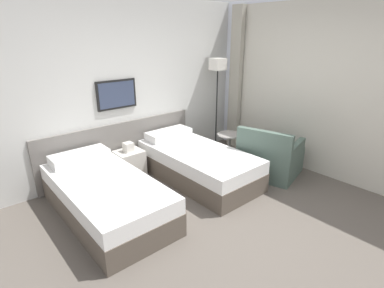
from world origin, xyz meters
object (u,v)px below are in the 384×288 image
at_px(bed_near_door, 105,196).
at_px(side_table, 229,144).
at_px(floor_lamp, 218,75).
at_px(bed_near_window, 197,163).
at_px(armchair, 270,159).
at_px(nightstand, 130,163).

relative_size(bed_near_door, side_table, 3.47).
height_order(floor_lamp, side_table, floor_lamp).
distance_m(bed_near_window, side_table, 0.78).
bearing_deg(armchair, bed_near_window, 41.88).
relative_size(floor_lamp, armchair, 1.69).
distance_m(bed_near_door, floor_lamp, 2.93).
height_order(bed_near_window, side_table, bed_near_window).
bearing_deg(side_table, bed_near_door, -179.22).
bearing_deg(armchair, bed_near_door, 60.61).
relative_size(bed_near_window, floor_lamp, 1.12).
distance_m(bed_near_window, armchair, 1.18).
height_order(bed_near_window, nightstand, bed_near_window).
height_order(floor_lamp, armchair, floor_lamp).
relative_size(floor_lamp, side_table, 3.09).
relative_size(side_table, armchair, 0.55).
height_order(bed_near_door, nightstand, bed_near_door).
bearing_deg(floor_lamp, bed_near_window, -148.53).
bearing_deg(bed_near_door, bed_near_window, 0.00).
xyz_separation_m(nightstand, side_table, (1.53, -0.71, 0.16)).
distance_m(floor_lamp, side_table, 1.27).
bearing_deg(side_table, nightstand, 154.99).
height_order(nightstand, side_table, nightstand).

